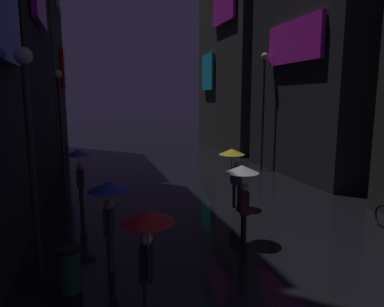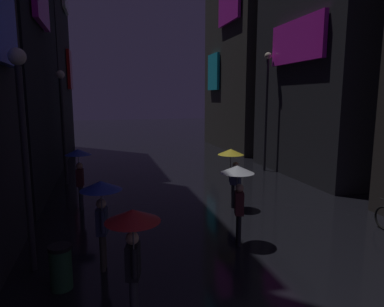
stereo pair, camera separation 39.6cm
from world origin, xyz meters
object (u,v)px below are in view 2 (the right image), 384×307
at_px(pedestrian_foreground_right_red, 133,235).
at_px(streetlamp_left_near, 23,134).
at_px(pedestrian_near_crossing_clear, 238,183).
at_px(streetlamp_right_far, 267,99).
at_px(pedestrian_far_right_blue, 79,162).
at_px(trash_bin, 61,267).
at_px(pedestrian_midstreet_centre_blue, 101,200).
at_px(pedestrian_foreground_left_yellow, 232,162).
at_px(streetlamp_left_far, 63,113).

xyz_separation_m(pedestrian_foreground_right_red, streetlamp_left_near, (-2.04, 2.59, 1.44)).
relative_size(pedestrian_foreground_right_red, pedestrian_near_crossing_clear, 1.00).
height_order(pedestrian_near_crossing_clear, streetlamp_right_far, streetlamp_right_far).
xyz_separation_m(pedestrian_far_right_blue, trash_bin, (-0.11, -5.28, -1.20)).
relative_size(pedestrian_foreground_right_red, trash_bin, 2.28).
bearing_deg(pedestrian_midstreet_centre_blue, pedestrian_foreground_right_red, -76.74).
distance_m(pedestrian_midstreet_centre_blue, pedestrian_foreground_left_yellow, 5.65).
bearing_deg(pedestrian_foreground_left_yellow, pedestrian_foreground_right_red, -125.13).
xyz_separation_m(pedestrian_foreground_right_red, pedestrian_near_crossing_clear, (2.98, 2.77, 0.00)).
bearing_deg(streetlamp_left_far, pedestrian_near_crossing_clear, -57.56).
relative_size(pedestrian_midstreet_centre_blue, streetlamp_right_far, 0.34).
bearing_deg(trash_bin, pedestrian_midstreet_centre_blue, 28.83).
xyz_separation_m(streetlamp_left_near, streetlamp_right_far, (10.00, 8.47, 0.69)).
height_order(pedestrian_foreground_right_red, pedestrian_foreground_left_yellow, same).
relative_size(pedestrian_far_right_blue, trash_bin, 2.28).
bearing_deg(streetlamp_left_far, trash_bin, -85.58).
bearing_deg(pedestrian_near_crossing_clear, streetlamp_left_near, -177.97).
distance_m(pedestrian_foreground_left_yellow, streetlamp_right_far, 7.12).
relative_size(pedestrian_midstreet_centre_blue, pedestrian_foreground_right_red, 1.00).
height_order(pedestrian_midstreet_centre_blue, pedestrian_near_crossing_clear, same).
bearing_deg(trash_bin, pedestrian_foreground_left_yellow, 37.04).
distance_m(pedestrian_near_crossing_clear, streetlamp_left_far, 9.48).
bearing_deg(pedestrian_near_crossing_clear, streetlamp_left_far, 122.44).
bearing_deg(pedestrian_foreground_left_yellow, streetlamp_right_far, 53.67).
xyz_separation_m(pedestrian_foreground_right_red, pedestrian_foreground_left_yellow, (3.94, 5.60, 0.00)).
relative_size(pedestrian_midstreet_centre_blue, streetlamp_left_near, 0.43).
relative_size(pedestrian_far_right_blue, pedestrian_near_crossing_clear, 1.00).
distance_m(streetlamp_left_near, trash_bin, 2.90).
bearing_deg(pedestrian_foreground_left_yellow, trash_bin, -142.96).
relative_size(pedestrian_far_right_blue, streetlamp_left_far, 0.42).
height_order(streetlamp_right_far, trash_bin, streetlamp_right_far).
distance_m(pedestrian_far_right_blue, pedestrian_near_crossing_clear, 5.89).
height_order(pedestrian_near_crossing_clear, streetlamp_left_near, streetlamp_left_near).
height_order(pedestrian_midstreet_centre_blue, streetlamp_left_far, streetlamp_left_far).
bearing_deg(streetlamp_left_near, streetlamp_left_far, 90.00).
bearing_deg(pedestrian_foreground_right_red, pedestrian_foreground_left_yellow, 54.87).
xyz_separation_m(pedestrian_near_crossing_clear, trash_bin, (-4.32, -1.16, -1.20)).
xyz_separation_m(pedestrian_near_crossing_clear, streetlamp_right_far, (4.98, 8.30, 2.13)).
relative_size(pedestrian_near_crossing_clear, streetlamp_right_far, 0.34).
relative_size(pedestrian_far_right_blue, pedestrian_midstreet_centre_blue, 1.00).
xyz_separation_m(pedestrian_midstreet_centre_blue, pedestrian_foreground_right_red, (0.49, -2.08, 0.00)).
distance_m(pedestrian_foreground_right_red, streetlamp_left_near, 3.60).
bearing_deg(streetlamp_left_far, streetlamp_left_near, -90.00).
relative_size(streetlamp_left_far, streetlamp_right_far, 0.82).
distance_m(pedestrian_near_crossing_clear, streetlamp_left_near, 5.22).
relative_size(pedestrian_foreground_left_yellow, trash_bin, 2.28).
bearing_deg(trash_bin, pedestrian_foreground_right_red, -50.30).
relative_size(pedestrian_foreground_left_yellow, pedestrian_near_crossing_clear, 1.00).
bearing_deg(pedestrian_near_crossing_clear, pedestrian_midstreet_centre_blue, -168.73).
bearing_deg(pedestrian_near_crossing_clear, streetlamp_right_far, 59.02).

